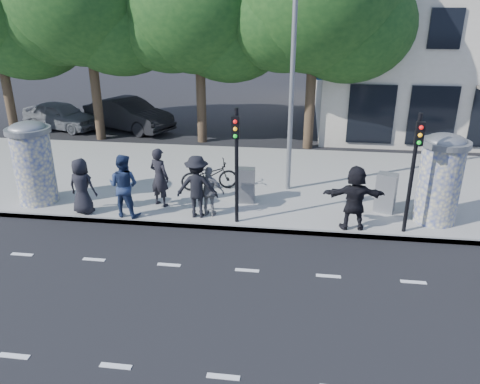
# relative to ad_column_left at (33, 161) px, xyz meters

# --- Properties ---
(ground) EXTENTS (120.00, 120.00, 0.00)m
(ground) POSITION_rel_ad_column_left_xyz_m (7.20, -4.50, -1.54)
(ground) COLOR black
(ground) RESTS_ON ground
(sidewalk) EXTENTS (40.00, 8.00, 0.15)m
(sidewalk) POSITION_rel_ad_column_left_xyz_m (7.20, 3.00, -1.46)
(sidewalk) COLOR gray
(sidewalk) RESTS_ON ground
(curb) EXTENTS (40.00, 0.10, 0.16)m
(curb) POSITION_rel_ad_column_left_xyz_m (7.20, -0.95, -1.46)
(curb) COLOR slate
(curb) RESTS_ON ground
(lane_dash_near) EXTENTS (32.00, 0.12, 0.01)m
(lane_dash_near) POSITION_rel_ad_column_left_xyz_m (7.20, -6.70, -1.53)
(lane_dash_near) COLOR silver
(lane_dash_near) RESTS_ON ground
(lane_dash_far) EXTENTS (32.00, 0.12, 0.01)m
(lane_dash_far) POSITION_rel_ad_column_left_xyz_m (7.20, -3.10, -1.53)
(lane_dash_far) COLOR silver
(lane_dash_far) RESTS_ON ground
(ad_column_left) EXTENTS (1.36, 1.36, 2.65)m
(ad_column_left) POSITION_rel_ad_column_left_xyz_m (0.00, 0.00, 0.00)
(ad_column_left) COLOR beige
(ad_column_left) RESTS_ON sidewalk
(ad_column_right) EXTENTS (1.36, 1.36, 2.65)m
(ad_column_right) POSITION_rel_ad_column_left_xyz_m (12.40, 0.20, 0.00)
(ad_column_right) COLOR beige
(ad_column_right) RESTS_ON sidewalk
(traffic_pole_near) EXTENTS (0.22, 0.31, 3.40)m
(traffic_pole_near) POSITION_rel_ad_column_left_xyz_m (6.60, -0.71, 0.69)
(traffic_pole_near) COLOR black
(traffic_pole_near) RESTS_ON sidewalk
(traffic_pole_far) EXTENTS (0.22, 0.31, 3.40)m
(traffic_pole_far) POSITION_rel_ad_column_left_xyz_m (11.40, -0.71, 0.69)
(traffic_pole_far) COLOR black
(traffic_pole_far) RESTS_ON sidewalk
(street_lamp) EXTENTS (0.25, 0.93, 8.00)m
(street_lamp) POSITION_rel_ad_column_left_xyz_m (8.00, 2.13, 3.26)
(street_lamp) COLOR slate
(street_lamp) RESTS_ON sidewalk
(tree_near_left) EXTENTS (6.80, 6.80, 8.97)m
(tree_near_left) POSITION_rel_ad_column_left_xyz_m (3.70, 8.20, 4.53)
(tree_near_left) COLOR #38281C
(tree_near_left) RESTS_ON ground
(ped_a) EXTENTS (0.91, 0.66, 1.74)m
(ped_a) POSITION_rel_ad_column_left_xyz_m (1.85, -0.64, -0.52)
(ped_a) COLOR black
(ped_a) RESTS_ON sidewalk
(ped_b) EXTENTS (0.81, 0.69, 1.89)m
(ped_b) POSITION_rel_ad_column_left_xyz_m (4.02, 0.24, -0.44)
(ped_b) COLOR black
(ped_b) RESTS_ON sidewalk
(ped_c) EXTENTS (1.03, 0.86, 1.93)m
(ped_c) POSITION_rel_ad_column_left_xyz_m (3.19, -0.65, -0.42)
(ped_c) COLOR navy
(ped_c) RESTS_ON sidewalk
(ped_d) EXTENTS (1.28, 0.79, 1.91)m
(ped_d) POSITION_rel_ad_column_left_xyz_m (5.37, -0.42, -0.43)
(ped_d) COLOR black
(ped_d) RESTS_ON sidewalk
(ped_e) EXTENTS (0.97, 0.64, 1.55)m
(ped_e) POSITION_rel_ad_column_left_xyz_m (5.73, -0.32, -0.61)
(ped_e) COLOR slate
(ped_e) RESTS_ON sidewalk
(ped_f) EXTENTS (1.80, 0.77, 1.89)m
(ped_f) POSITION_rel_ad_column_left_xyz_m (9.95, -0.65, -0.44)
(ped_f) COLOR black
(ped_f) RESTS_ON sidewalk
(bicycle) EXTENTS (1.26, 2.08, 1.03)m
(bicycle) POSITION_rel_ad_column_left_xyz_m (5.31, 1.78, -0.87)
(bicycle) COLOR black
(bicycle) RESTS_ON sidewalk
(cabinet_left) EXTENTS (0.55, 0.41, 1.14)m
(cabinet_left) POSITION_rel_ad_column_left_xyz_m (6.69, 0.87, -0.82)
(cabinet_left) COLOR slate
(cabinet_left) RESTS_ON sidewalk
(cabinet_right) EXTENTS (0.70, 0.61, 1.23)m
(cabinet_right) POSITION_rel_ad_column_left_xyz_m (11.04, 0.69, -0.77)
(cabinet_right) COLOR gray
(cabinet_right) RESTS_ON sidewalk
(car_left) EXTENTS (2.85, 4.53, 1.44)m
(car_left) POSITION_rel_ad_column_left_xyz_m (-4.09, 9.58, -0.82)
(car_left) COLOR slate
(car_left) RESTS_ON ground
(car_mid) EXTENTS (3.65, 5.23, 1.63)m
(car_mid) POSITION_rel_ad_column_left_xyz_m (-0.51, 9.81, -0.72)
(car_mid) COLOR black
(car_mid) RESTS_ON ground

